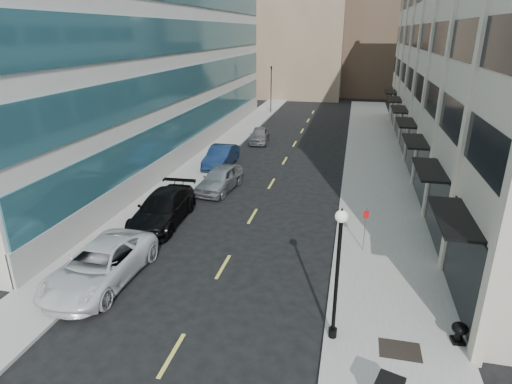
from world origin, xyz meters
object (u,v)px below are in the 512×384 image
at_px(sign_post, 365,223).
at_px(car_grey_sedan, 259,135).
at_px(car_silver_sedan, 220,179).
at_px(car_blue_sedan, 221,157).
at_px(car_white_van, 100,265).
at_px(car_black_pickup, 163,208).
at_px(urn_planter, 460,331).
at_px(traffic_signal, 271,69).
at_px(lamppost, 338,264).

bearing_deg(sign_post, car_grey_sedan, 90.65).
bearing_deg(car_silver_sedan, car_blue_sedan, 113.21).
relative_size(car_white_van, car_black_pickup, 1.02).
height_order(car_black_pickup, car_grey_sedan, car_black_pickup).
bearing_deg(sign_post, urn_planter, -87.43).
bearing_deg(car_white_van, car_silver_sedan, 83.75).
relative_size(sign_post, urn_planter, 2.86).
bearing_deg(urn_planter, traffic_signal, 109.21).
bearing_deg(car_grey_sedan, traffic_signal, 90.88).
bearing_deg(car_black_pickup, traffic_signal, 88.77).
height_order(traffic_signal, car_blue_sedan, traffic_signal).
xyz_separation_m(car_silver_sedan, car_grey_sedan, (-0.28, 13.87, -0.09)).
distance_m(car_grey_sedan, sign_post, 23.08).
xyz_separation_m(car_blue_sedan, sign_post, (11.20, -12.33, 0.77)).
height_order(traffic_signal, car_black_pickup, traffic_signal).
distance_m(car_white_van, car_blue_sedan, 17.65).
xyz_separation_m(lamppost, urn_planter, (4.30, 0.67, -2.47)).
height_order(car_grey_sedan, sign_post, sign_post).
bearing_deg(car_white_van, sign_post, 26.57).
distance_m(traffic_signal, sign_post, 39.20).
bearing_deg(traffic_signal, car_black_pickup, -88.89).
xyz_separation_m(car_silver_sedan, sign_post, (9.60, -6.97, 0.77)).
height_order(car_blue_sedan, car_grey_sedan, car_blue_sedan).
relative_size(lamppost, sign_post, 2.24).
distance_m(car_blue_sedan, urn_planter, 23.47).
relative_size(traffic_signal, car_grey_sedan, 1.60).
xyz_separation_m(car_black_pickup, lamppost, (10.10, -8.01, 2.21)).
relative_size(traffic_signal, car_blue_sedan, 1.37).
height_order(car_silver_sedan, car_grey_sedan, car_silver_sedan).
xyz_separation_m(traffic_signal, car_black_pickup, (0.70, -35.99, -4.84)).
xyz_separation_m(car_white_van, car_silver_sedan, (1.60, 12.29, -0.02)).
relative_size(traffic_signal, urn_planter, 8.93).
distance_m(car_blue_sedan, sign_post, 16.68).
xyz_separation_m(car_black_pickup, car_silver_sedan, (1.60, 5.84, -0.04)).
xyz_separation_m(traffic_signal, sign_post, (11.90, -37.12, -4.11)).
xyz_separation_m(traffic_signal, car_grey_sedan, (2.02, -16.28, -4.97)).
bearing_deg(lamppost, sign_post, 80.91).
height_order(car_silver_sedan, sign_post, sign_post).
xyz_separation_m(car_white_van, lamppost, (10.10, -1.56, 2.24)).
bearing_deg(sign_post, car_blue_sedan, 107.53).
relative_size(car_black_pickup, urn_planter, 7.75).
bearing_deg(car_grey_sedan, car_silver_sedan, -95.03).
bearing_deg(urn_planter, car_blue_sedan, 127.84).
distance_m(traffic_signal, car_blue_sedan, 25.28).
bearing_deg(urn_planter, lamppost, -171.12).
bearing_deg(car_silver_sedan, car_grey_sedan, 97.75).
xyz_separation_m(car_blue_sedan, urn_planter, (14.40, -18.54, -0.22)).
relative_size(car_black_pickup, sign_post, 2.70).
height_order(car_grey_sedan, lamppost, lamppost).
distance_m(car_grey_sedan, urn_planter, 30.05).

